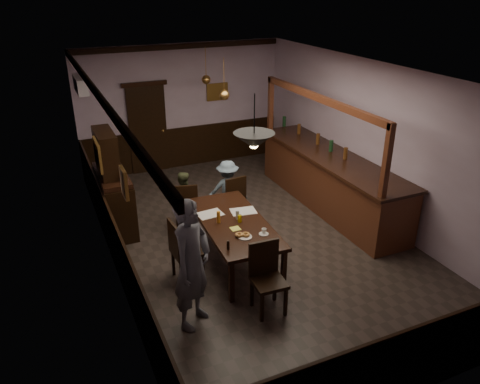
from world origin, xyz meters
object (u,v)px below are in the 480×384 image
person_standing (192,264)px  coffee_cup (264,231)px  chair_far_left (186,205)px  pendant_brass_mid (224,95)px  pendant_brass_far (206,80)px  person_seated_left (183,199)px  person_seated_right (228,189)px  bar_counter (330,179)px  sideboard (113,191)px  soda_can (240,219)px  chair_side (182,248)px  chair_near (267,274)px  pendant_iron (254,141)px  chair_far_right (233,197)px  dining_table (234,225)px

person_standing → coffee_cup: size_ratio=23.46×
coffee_cup → chair_far_left: bearing=112.6°
coffee_cup → pendant_brass_mid: (0.46, 2.70, 1.50)m
person_standing → pendant_brass_far: (2.04, 4.87, 1.36)m
person_seated_left → person_seated_right: 0.90m
person_seated_left → bar_counter: bar_counter is taller
person_seated_left → pendant_brass_mid: 2.15m
person_standing → sideboard: sideboard is taller
person_standing → soda_can: 1.65m
chair_side → chair_near: bearing=-146.1°
bar_counter → person_seated_right: bearing=169.0°
pendant_iron → chair_far_right: bearing=74.6°
chair_far_left → pendant_brass_mid: 2.25m
person_seated_right → dining_table: bearing=89.6°
person_seated_left → soda_can: person_seated_left is taller
person_standing → person_seated_right: size_ratio=1.59×
person_seated_right → coffee_cup: size_ratio=14.78×
bar_counter → pendant_iron: 3.73m
sideboard → coffee_cup: bearing=-53.9°
person_seated_left → coffee_cup: bearing=124.6°
dining_table → pendant_brass_mid: pendant_brass_mid is taller
dining_table → chair_far_right: (0.52, 1.24, -0.15)m
chair_far_left → soda_can: chair_far_left is taller
sideboard → bar_counter: bar_counter is taller
person_seated_right → sideboard: 2.16m
soda_can → chair_far_right: bearing=71.2°
chair_near → pendant_brass_mid: pendant_brass_mid is taller
dining_table → pendant_brass_far: bearing=75.8°
chair_far_right → chair_near: chair_near is taller
chair_far_right → person_standing: (-1.63, -2.44, 0.40)m
dining_table → person_seated_left: size_ratio=2.07×
person_seated_right → pendant_iron: bearing=95.0°
person_seated_right → chair_far_left: bearing=32.8°
chair_side → bar_counter: bearing=-73.6°
chair_side → pendant_brass_mid: bearing=-39.4°
person_standing → bar_counter: size_ratio=0.44×
chair_far_left → person_seated_left: 0.28m
chair_side → pendant_iron: size_ratio=1.37×
dining_table → pendant_brass_far: size_ratio=2.77×
soda_can → bar_counter: bearing=25.0°
pendant_iron → pendant_brass_far: size_ratio=0.92×
coffee_cup → sideboard: sideboard is taller
soda_can → pendant_brass_far: 4.11m
person_seated_right → pendant_brass_mid: pendant_brass_mid is taller
chair_side → bar_counter: bar_counter is taller
coffee_cup → pendant_iron: 1.61m
chair_far_right → coffee_cup: bearing=77.0°
person_seated_right → pendant_brass_mid: size_ratio=1.46×
dining_table → sideboard: sideboard is taller
person_seated_left → chair_near: bearing=114.1°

